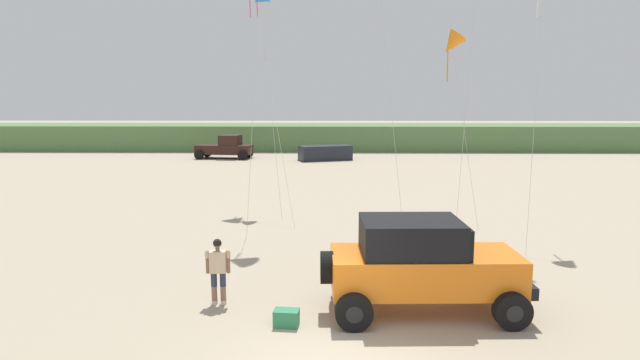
% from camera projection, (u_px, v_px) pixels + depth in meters
% --- Properties ---
extents(ground_plane, '(220.00, 220.00, 0.00)m').
position_uv_depth(ground_plane, '(334.00, 359.00, 10.57)').
color(ground_plane, tan).
extents(dune_ridge, '(90.00, 7.64, 2.41)m').
position_uv_depth(dune_ridge, '(387.00, 137.00, 53.94)').
color(dune_ridge, '#567A47').
rests_on(dune_ridge, ground_plane).
extents(jeep, '(4.89, 2.50, 2.26)m').
position_uv_depth(jeep, '(422.00, 263.00, 12.75)').
color(jeep, orange).
rests_on(jeep, ground_plane).
extents(person_watching, '(0.62, 0.32, 1.67)m').
position_uv_depth(person_watching, '(218.00, 268.00, 13.28)').
color(person_watching, '#8C664C').
rests_on(person_watching, ground_plane).
extents(cooler_box, '(0.59, 0.41, 0.38)m').
position_uv_depth(cooler_box, '(286.00, 318.00, 12.09)').
color(cooler_box, '#2D7F51').
rests_on(cooler_box, ground_plane).
extents(distant_pickup, '(4.77, 2.81, 1.98)m').
position_uv_depth(distant_pickup, '(226.00, 147.00, 45.40)').
color(distant_pickup, black).
rests_on(distant_pickup, ground_plane).
extents(distant_sedan, '(4.52, 2.96, 1.20)m').
position_uv_depth(distant_sedan, '(325.00, 153.00, 44.15)').
color(distant_sedan, '#1E232D').
rests_on(distant_sedan, ground_plane).
extents(kite_black_sled, '(1.45, 2.82, 7.86)m').
position_uv_depth(kite_black_sled, '(452.00, 44.00, 21.80)').
color(kite_black_sled, orange).
rests_on(kite_black_sled, ground_plane).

